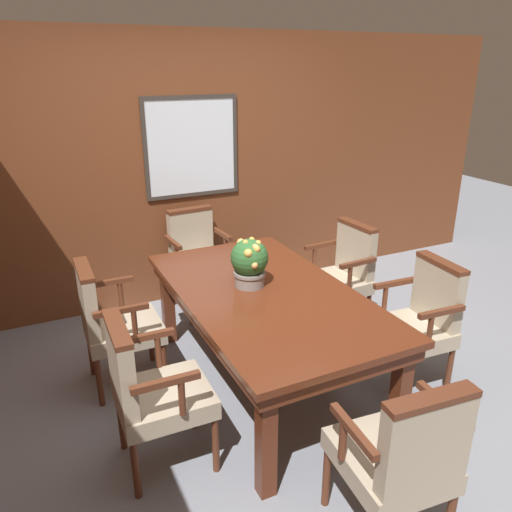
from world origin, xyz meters
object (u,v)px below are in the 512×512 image
at_px(dining_table, 266,303).
at_px(potted_plant, 249,262).
at_px(chair_left_near, 150,388).
at_px(chair_right_far, 341,273).
at_px(chair_head_near, 401,455).
at_px(chair_right_near, 418,319).
at_px(chair_head_far, 197,255).
at_px(chair_left_far, 112,320).

bearing_deg(dining_table, potted_plant, 114.02).
height_order(chair_left_near, chair_right_far, same).
xyz_separation_m(chair_head_near, chair_right_near, (0.97, 0.94, 0.00)).
relative_size(chair_head_far, chair_right_far, 1.00).
bearing_deg(chair_head_near, chair_left_near, -42.66).
xyz_separation_m(chair_left_far, potted_plant, (0.89, -0.32, 0.39)).
bearing_deg(chair_left_near, dining_table, -64.38).
relative_size(chair_head_near, potted_plant, 2.72).
relative_size(chair_head_near, chair_right_far, 1.00).
bearing_deg(chair_left_far, dining_table, -114.59).
distance_m(chair_head_near, potted_plant, 1.58).
height_order(dining_table, potted_plant, potted_plant).
distance_m(chair_left_near, potted_plant, 1.09).
bearing_deg(chair_right_far, chair_head_far, -137.21).
bearing_deg(potted_plant, chair_right_far, 18.05).
xyz_separation_m(chair_head_far, chair_right_far, (0.96, -0.91, 0.00)).
distance_m(chair_head_near, chair_right_near, 1.35).
bearing_deg(chair_right_near, potted_plant, -116.26).
bearing_deg(chair_head_near, potted_plant, -83.54).
bearing_deg(dining_table, chair_right_far, 25.81).
relative_size(chair_right_near, chair_left_far, 1.00).
xyz_separation_m(chair_left_near, chair_head_far, (0.91, 1.79, 0.00)).
bearing_deg(chair_left_far, chair_head_near, -152.36).
height_order(dining_table, chair_head_far, chair_head_far).
bearing_deg(chair_right_near, chair_left_far, -111.73).
xyz_separation_m(dining_table, chair_left_far, (-0.95, 0.46, -0.13)).
height_order(chair_head_near, chair_right_far, same).
relative_size(chair_head_near, chair_head_far, 1.00).
relative_size(chair_left_far, chair_right_far, 1.00).
height_order(chair_head_near, chair_head_far, same).
distance_m(chair_head_near, chair_left_far, 2.07).
distance_m(chair_left_near, chair_right_near, 1.86).
relative_size(chair_right_far, potted_plant, 2.72).
bearing_deg(chair_left_near, chair_right_far, -63.65).
xyz_separation_m(chair_right_near, chair_left_far, (-1.90, 0.91, 0.00)).
xyz_separation_m(chair_left_near, potted_plant, (0.85, 0.54, 0.39)).
bearing_deg(chair_right_near, chair_head_near, -42.13).
xyz_separation_m(chair_head_near, chair_right_far, (0.97, 1.85, 0.00)).
bearing_deg(chair_right_near, chair_head_far, -148.54).
relative_size(chair_right_near, potted_plant, 2.72).
relative_size(chair_left_far, chair_head_far, 1.00).
relative_size(chair_right_near, chair_right_far, 1.00).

